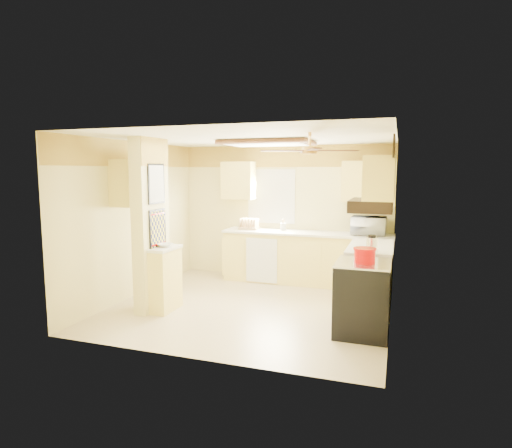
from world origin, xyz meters
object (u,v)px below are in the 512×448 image
(stove, at_px, (362,298))
(microwave, at_px, (369,226))
(dutch_oven, at_px, (365,255))
(bowl, at_px, (165,245))
(kettle, at_px, (372,245))

(stove, bearing_deg, microwave, 92.40)
(stove, bearing_deg, dutch_oven, -74.00)
(stove, distance_m, bowl, 2.85)
(bowl, distance_m, kettle, 2.91)
(microwave, bearing_deg, kettle, 97.89)
(microwave, xyz_separation_m, dutch_oven, (0.10, -2.20, -0.09))
(bowl, bearing_deg, kettle, 9.50)
(stove, relative_size, kettle, 3.77)
(stove, distance_m, dutch_oven, 0.55)
(microwave, xyz_separation_m, bowl, (-2.71, -2.13, -0.13))
(bowl, xyz_separation_m, kettle, (2.87, 0.48, 0.09))
(stove, relative_size, dutch_oven, 3.31)
(microwave, height_order, dutch_oven, microwave)
(bowl, bearing_deg, stove, -0.37)
(stove, bearing_deg, kettle, 82.68)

